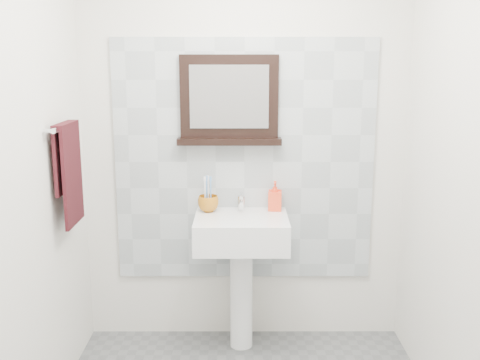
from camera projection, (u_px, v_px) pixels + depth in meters
name	position (u px, v px, depth m)	size (l,w,h in m)	color
back_wall	(244.00, 145.00, 3.46)	(2.00, 0.01, 2.50)	silver
front_wall	(252.00, 287.00, 1.31)	(2.00, 0.01, 2.50)	silver
left_wall	(12.00, 184.00, 2.39)	(0.01, 2.20, 2.50)	silver
splashback	(244.00, 162.00, 3.47)	(1.60, 0.02, 1.50)	#ABB4B9
pedestal_sink	(241.00, 246.00, 3.36)	(0.55, 0.44, 0.96)	white
toothbrush_cup	(208.00, 204.00, 3.42)	(0.13, 0.13, 0.10)	#B06914
toothbrushes	(208.00, 192.00, 3.40)	(0.05, 0.04, 0.21)	white
soap_dispenser	(275.00, 196.00, 3.44)	(0.08, 0.08, 0.18)	red
framed_mirror	(229.00, 102.00, 3.37)	(0.63, 0.11, 0.53)	black
towel_bar	(65.00, 126.00, 2.94)	(0.07, 0.40, 0.03)	silver
hand_towel	(69.00, 166.00, 2.99)	(0.06, 0.30, 0.55)	black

